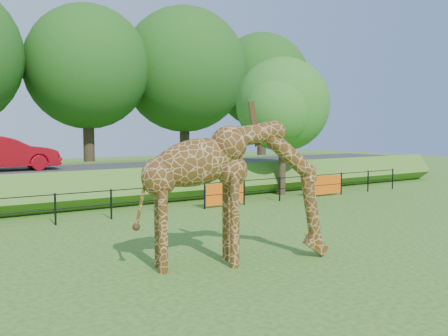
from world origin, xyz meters
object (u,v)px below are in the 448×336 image
(car_red, at_px, (4,154))
(visitor, at_px, (236,184))
(giraffe, at_px, (237,192))
(tree_east, at_px, (284,108))

(car_red, bearing_deg, visitor, -115.22)
(giraffe, xyz_separation_m, tree_east, (9.27, 9.04, 2.52))
(visitor, bearing_deg, car_red, -42.30)
(giraffe, height_order, car_red, giraffe)
(visitor, bearing_deg, tree_east, 157.55)
(giraffe, distance_m, car_red, 14.16)
(tree_east, bearing_deg, visitor, 173.86)
(car_red, height_order, visitor, car_red)
(visitor, bearing_deg, giraffe, 38.36)
(tree_east, bearing_deg, giraffe, -135.73)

